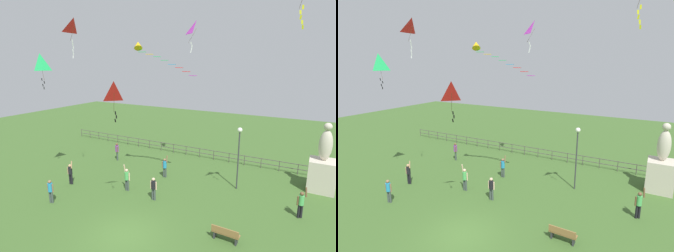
% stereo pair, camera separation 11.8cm
% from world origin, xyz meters
% --- Properties ---
extents(ground_plane, '(80.00, 80.00, 0.00)m').
position_xyz_m(ground_plane, '(0.00, 0.00, 0.00)').
color(ground_plane, '#3D6028').
extents(statue_monument, '(1.85, 1.85, 5.21)m').
position_xyz_m(statue_monument, '(9.45, 11.57, 1.63)').
color(statue_monument, beige).
rests_on(statue_monument, ground_plane).
extents(lamppost, '(0.36, 0.36, 4.81)m').
position_xyz_m(lamppost, '(3.88, 8.75, 3.46)').
color(lamppost, '#38383D').
rests_on(lamppost, ground_plane).
extents(park_bench, '(1.51, 0.45, 0.85)m').
position_xyz_m(park_bench, '(5.05, 2.20, 0.46)').
color(park_bench, olive).
rests_on(park_bench, ground_plane).
extents(person_0, '(0.53, 0.32, 2.03)m').
position_xyz_m(person_0, '(-3.24, 4.46, 1.02)').
color(person_0, '#3F4C47').
rests_on(person_0, ground_plane).
extents(person_1, '(0.51, 0.31, 1.67)m').
position_xyz_m(person_1, '(-0.72, 4.19, 0.96)').
color(person_1, '#3F4C47').
rests_on(person_1, ground_plane).
extents(person_2, '(0.52, 0.31, 1.95)m').
position_xyz_m(person_2, '(-7.81, 3.18, 0.98)').
color(person_2, black).
rests_on(person_2, ground_plane).
extents(person_3, '(0.41, 0.39, 1.74)m').
position_xyz_m(person_3, '(-8.14, 9.28, 1.00)').
color(person_3, '#3F4C47').
rests_on(person_3, ground_plane).
extents(person_4, '(0.52, 0.31, 1.95)m').
position_xyz_m(person_4, '(-1.97, 7.95, 0.98)').
color(person_4, '#3F4C47').
rests_on(person_4, ground_plane).
extents(person_5, '(0.50, 0.31, 1.67)m').
position_xyz_m(person_5, '(-6.65, 0.44, 0.96)').
color(person_5, '#3F4C47').
rests_on(person_5, ground_plane).
extents(person_6, '(0.54, 0.33, 2.04)m').
position_xyz_m(person_6, '(8.39, 6.68, 1.02)').
color(person_6, black).
rests_on(person_6, ground_plane).
extents(kite_0, '(1.16, 1.13, 2.45)m').
position_xyz_m(kite_0, '(-0.56, 10.63, 12.00)').
color(kite_0, '#B22DB2').
extents(kite_1, '(0.77, 1.12, 2.70)m').
position_xyz_m(kite_1, '(-6.82, 3.75, 11.80)').
color(kite_1, red).
extents(kite_2, '(0.82, 1.04, 2.67)m').
position_xyz_m(kite_2, '(-10.15, 3.24, 9.35)').
color(kite_2, '#1EB759').
extents(kite_4, '(1.00, 1.01, 2.29)m').
position_xyz_m(kite_4, '(-1.22, 1.06, 7.71)').
color(kite_4, red).
extents(streamer_kite, '(4.54, 1.83, 2.52)m').
position_xyz_m(streamer_kite, '(-2.73, 6.09, 10.46)').
color(streamer_kite, yellow).
extents(waterfront_railing, '(36.01, 0.06, 0.95)m').
position_xyz_m(waterfront_railing, '(-0.41, 14.00, 0.63)').
color(waterfront_railing, '#4C4742').
rests_on(waterfront_railing, ground_plane).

